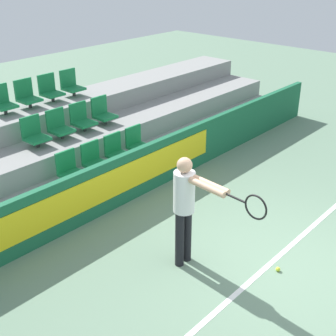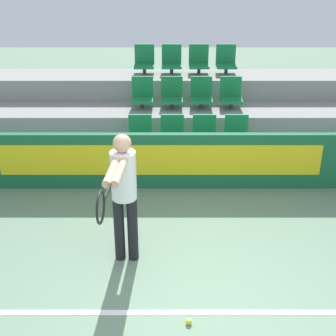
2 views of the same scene
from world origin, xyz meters
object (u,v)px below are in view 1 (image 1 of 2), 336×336
object	(u,v)px
stadium_chair_7	(103,112)
stadium_chair_2	(116,151)
stadium_chair_5	(59,126)
stadium_chair_0	(70,169)
stadium_chair_10	(50,90)
tennis_ball	(278,269)
stadium_chair_4	(34,134)
stadium_chair_9	(27,95)
stadium_chair_3	(137,142)
stadium_chair_1	(94,159)
stadium_chair_11	(71,84)
stadium_chair_6	(82,119)
stadium_chair_8	(2,101)
tennis_player	(188,202)

from	to	relation	value
stadium_chair_7	stadium_chair_2	bearing A→B (deg)	-118.99
stadium_chair_5	stadium_chair_0	bearing A→B (deg)	-118.99
stadium_chair_10	tennis_ball	size ratio (longest dim) A/B	8.59
stadium_chair_4	stadium_chair_9	xyz separation A→B (m)	(0.56, 1.00, 0.41)
stadium_chair_3	tennis_ball	bearing A→B (deg)	-104.26
stadium_chair_1	stadium_chair_7	world-z (taller)	stadium_chair_7
stadium_chair_5	stadium_chair_11	distance (m)	1.55
stadium_chair_1	stadium_chair_4	xyz separation A→B (m)	(-0.56, 1.00, 0.41)
stadium_chair_11	stadium_chair_6	bearing A→B (deg)	-118.99
stadium_chair_4	tennis_ball	size ratio (longest dim) A/B	8.59
stadium_chair_7	tennis_ball	xyz separation A→B (m)	(-0.97, -4.82, -1.04)
stadium_chair_5	stadium_chair_8	distance (m)	1.22
stadium_chair_5	stadium_chair_9	bearing A→B (deg)	90.00
stadium_chair_5	stadium_chair_10	bearing A→B (deg)	61.01
stadium_chair_3	tennis_ball	size ratio (longest dim) A/B	8.59
stadium_chair_9	stadium_chair_10	world-z (taller)	same
stadium_chair_1	stadium_chair_3	bearing A→B (deg)	0.00
stadium_chair_3	stadium_chair_5	size ratio (longest dim) A/B	1.00
stadium_chair_7	stadium_chair_10	xyz separation A→B (m)	(-0.56, 1.00, 0.41)
stadium_chair_4	stadium_chair_0	bearing A→B (deg)	-90.00
stadium_chair_5	stadium_chair_2	bearing A→B (deg)	-61.01
stadium_chair_10	tennis_player	bearing A→B (deg)	-103.71
stadium_chair_11	tennis_player	size ratio (longest dim) A/B	0.34
stadium_chair_8	stadium_chair_9	bearing A→B (deg)	0.00
stadium_chair_7	tennis_ball	bearing A→B (deg)	-101.37
stadium_chair_9	stadium_chair_3	bearing A→B (deg)	-61.01
stadium_chair_8	tennis_player	world-z (taller)	stadium_chair_8
stadium_chair_3	stadium_chair_7	bearing A→B (deg)	90.00
stadium_chair_4	stadium_chair_8	distance (m)	1.09
stadium_chair_2	stadium_chair_5	world-z (taller)	stadium_chair_5
stadium_chair_0	stadium_chair_8	size ratio (longest dim) A/B	1.00
stadium_chair_2	stadium_chair_4	xyz separation A→B (m)	(-1.11, 1.00, 0.41)
stadium_chair_2	stadium_chair_4	bearing A→B (deg)	137.93
stadium_chair_10	stadium_chair_8	bearing A→B (deg)	180.00
stadium_chair_3	stadium_chair_4	distance (m)	1.99
stadium_chair_6	stadium_chair_11	world-z (taller)	stadium_chair_11
stadium_chair_4	stadium_chair_9	bearing A→B (deg)	61.01
stadium_chair_7	stadium_chair_6	bearing A→B (deg)	180.00
stadium_chair_5	stadium_chair_8	world-z (taller)	stadium_chair_8
stadium_chair_5	stadium_chair_11	bearing A→B (deg)	42.07
stadium_chair_2	tennis_player	distance (m)	2.98
stadium_chair_2	stadium_chair_6	world-z (taller)	stadium_chair_6
stadium_chair_1	tennis_player	xyz separation A→B (m)	(-0.60, -2.73, 0.37)
stadium_chair_5	stadium_chair_10	size ratio (longest dim) A/B	1.00
stadium_chair_5	stadium_chair_3	bearing A→B (deg)	-42.07
stadium_chair_4	tennis_player	bearing A→B (deg)	-90.65
stadium_chair_0	stadium_chair_10	xyz separation A→B (m)	(1.11, 2.01, 0.82)
stadium_chair_9	stadium_chair_10	size ratio (longest dim) A/B	1.00
stadium_chair_11	tennis_ball	bearing A→B (deg)	-99.45
stadium_chair_9	stadium_chair_1	bearing A→B (deg)	-90.00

